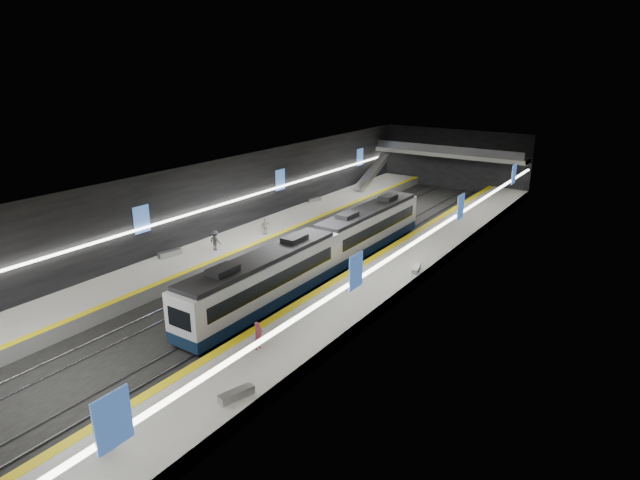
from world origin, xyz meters
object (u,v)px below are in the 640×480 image
Objects in this scene: bench_left_far at (314,200)px; bench_right_near at (236,394)px; passenger_right_a at (258,336)px; bench_left_near at (170,254)px; passenger_left_b at (215,241)px; train at (323,249)px; bench_right_far at (416,269)px; passenger_left_a at (265,226)px; passenger_right_b at (101,429)px; escalator at (372,172)px.

bench_left_far is 38.30m from bench_right_near.
passenger_right_a is at bearing -39.30° from bench_left_far.
bench_left_near is 3.92m from passenger_left_b.
train is 18.50× the size of bench_right_far.
passenger_left_a reaches higher than bench_right_far.
bench_right_far is at bearing -10.41° from passenger_right_a.
passenger_left_a is (-12.73, 26.32, 0.04)m from passenger_right_b.
train is at bearing -31.95° from bench_left_far.
passenger_right_a is at bearing -69.99° from escalator.
bench_right_near is at bearing -154.24° from passenger_right_a.
bench_left_near is at bearing -153.23° from train.
passenger_right_a is at bearing -71.36° from train.
passenger_right_a reaches higher than bench_left_far.
passenger_left_a is (3.28, -12.86, 0.61)m from bench_left_far.
bench_left_far is at bearing 104.62° from bench_left_near.
bench_left_far is at bearing 27.71° from passenger_right_a.
passenger_right_a reaches higher than bench_left_near.
passenger_left_b is at bearing 153.01° from bench_right_near.
bench_right_far is (0.36, 20.12, -0.02)m from bench_right_near.
bench_right_near is at bearing -69.21° from train.
bench_right_near is (18.50, -33.53, 0.01)m from bench_left_far.
train is 7.54m from bench_right_far.
passenger_right_b reaches higher than bench_right_far.
passenger_left_a is (-15.58, 0.55, 0.62)m from bench_right_far.
train is 23.52m from passenger_right_b.
passenger_left_a is at bearing -54.11° from bench_left_far.
passenger_left_a is (2.93, 8.99, 0.58)m from bench_left_near.
escalator is at bearing 110.69° from train.
passenger_left_b is at bearing -177.52° from bench_right_far.
bench_right_far is at bearing 20.59° from passenger_right_b.
passenger_right_b is (14.16, -49.61, -1.12)m from escalator.
passenger_right_b is (-2.84, -25.77, 0.58)m from bench_right_far.
escalator is 5.13× the size of passenger_right_b.
passenger_left_a reaches higher than passenger_right_b.
passenger_left_b is (2.13, 3.23, 0.64)m from bench_left_near.
passenger_right_a reaches higher than passenger_right_b.
escalator is 32.36m from bench_left_near.
passenger_right_b is (15.67, -17.33, 0.53)m from bench_left_near.
passenger_left_a is at bearing 36.99° from passenger_right_a.
train is 28.31m from escalator.
passenger_left_a reaches higher than bench_left_near.
bench_right_near is 25.68m from passenger_left_a.
passenger_right_b is at bearing -34.19° from bench_left_near.
train reaches higher than bench_right_near.
escalator is 51.61m from passenger_right_b.
escalator is (-10.00, 26.47, 0.70)m from train.
bench_left_far is (-11.86, 16.04, -0.99)m from train.
bench_right_near is at bearing 3.13° from passenger_right_b.
train is 19.28× the size of passenger_right_b.
bench_left_near is at bearing 163.20° from bench_right_near.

